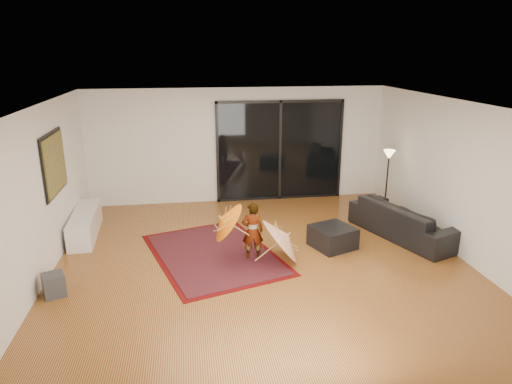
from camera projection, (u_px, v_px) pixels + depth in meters
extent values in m
plane|color=#AA6D2E|center=(262.00, 263.00, 7.88)|extent=(7.00, 7.00, 0.00)
plane|color=white|center=(263.00, 105.00, 7.07)|extent=(7.00, 7.00, 0.00)
plane|color=silver|center=(238.00, 146.00, 10.78)|extent=(7.00, 0.00, 7.00)
plane|color=silver|center=(325.00, 298.00, 4.17)|extent=(7.00, 0.00, 7.00)
plane|color=silver|center=(37.00, 198.00, 6.97)|extent=(0.00, 7.00, 7.00)
plane|color=silver|center=(459.00, 179.00, 7.98)|extent=(0.00, 7.00, 7.00)
cube|color=black|center=(280.00, 151.00, 10.94)|extent=(3.00, 0.04, 2.40)
cube|color=black|center=(281.00, 101.00, 10.57)|extent=(3.06, 0.06, 0.06)
cube|color=black|center=(279.00, 197.00, 11.27)|extent=(3.06, 0.06, 0.06)
cube|color=black|center=(280.00, 151.00, 10.92)|extent=(0.06, 0.06, 2.40)
cube|color=black|center=(54.00, 164.00, 7.83)|extent=(0.02, 1.28, 1.08)
cube|color=#215233|center=(55.00, 163.00, 7.83)|extent=(0.03, 1.18, 0.98)
cube|color=white|center=(85.00, 224.00, 8.97)|extent=(0.53, 1.76, 0.48)
cube|color=#424244|center=(54.00, 285.00, 6.79)|extent=(0.40, 0.40, 0.34)
cube|color=#510607|center=(214.00, 254.00, 8.19)|extent=(2.70, 3.23, 0.01)
cube|color=maroon|center=(214.00, 254.00, 8.19)|extent=(2.50, 3.03, 0.02)
imported|color=black|center=(405.00, 220.00, 8.91)|extent=(1.63, 2.46, 0.67)
cube|color=black|center=(333.00, 237.00, 8.46)|extent=(0.90, 0.90, 0.40)
cylinder|color=black|center=(384.00, 213.00, 10.21)|extent=(0.25, 0.25, 0.03)
cylinder|color=black|center=(386.00, 185.00, 10.01)|extent=(0.03, 0.03, 1.34)
cone|color=#FFD899|center=(389.00, 155.00, 9.81)|extent=(0.25, 0.25, 0.20)
imported|color=#999999|center=(253.00, 231.00, 7.89)|extent=(0.39, 0.27, 1.04)
cone|color=orange|center=(221.00, 222.00, 7.70)|extent=(0.58, 0.74, 0.70)
cylinder|color=#A98A48|center=(221.00, 240.00, 7.80)|extent=(0.42, 0.02, 0.32)
cylinder|color=#A98A48|center=(221.00, 216.00, 7.67)|extent=(0.05, 0.02, 0.05)
cone|color=silver|center=(288.00, 233.00, 7.84)|extent=(0.72, 0.93, 0.85)
cylinder|color=#A98A48|center=(288.00, 253.00, 7.95)|extent=(0.45, 0.02, 0.36)
cylinder|color=#A98A48|center=(288.00, 227.00, 7.80)|extent=(0.05, 0.02, 0.05)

